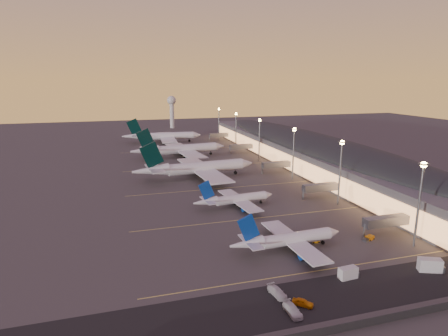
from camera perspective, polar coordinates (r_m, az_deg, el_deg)
ground at (r=140.43m, az=4.44°, el=-6.91°), size 700.00×700.00×0.00m
airliner_narrow_south at (r=111.90m, az=9.61°, el=-10.70°), size 35.23×31.46×12.60m
airliner_narrow_north at (r=145.94m, az=1.63°, el=-4.79°), size 33.53×30.13×11.97m
airliner_wide_near at (r=187.94m, az=-4.31°, el=-0.03°), size 62.88×57.57×20.11m
airliner_wide_mid at (r=240.32m, az=-6.79°, el=2.83°), size 61.67×56.59×19.73m
airliner_wide_far at (r=298.97m, az=-9.36°, el=4.80°), size 61.30×55.87×19.62m
terminal_building at (r=227.41m, az=12.62°, el=2.95°), size 56.35×255.00×17.46m
light_masts at (r=207.96m, az=7.47°, el=4.66°), size 2.20×217.20×25.90m
radar_tower at (r=388.15m, az=-7.97°, el=9.27°), size 9.00×9.00×32.50m
service_lane at (r=95.32m, az=17.07°, el=-17.88°), size 260.00×16.00×0.01m
lane_markings at (r=176.51m, az=-0.16°, el=-2.61°), size 90.00×180.36×0.00m
fence at (r=86.76m, az=21.74°, el=-20.90°), size 124.00×0.12×2.00m
baggage_tug_a at (r=119.53m, az=13.53°, el=-10.73°), size 3.69×1.75×1.08m
baggage_tug_b at (r=126.08m, az=21.17°, el=-9.96°), size 4.46×2.98×1.24m
catering_truck_a at (r=101.93m, az=18.50°, el=-14.94°), size 5.39×2.43×2.95m
catering_truck_b at (r=113.38m, az=29.03°, el=-12.87°), size 6.59×4.68×3.47m
service_van_a at (r=91.44m, az=8.10°, el=-18.19°), size 3.40×6.32×1.74m
service_van_b at (r=88.93m, az=11.92°, el=-19.41°), size 4.76×4.54×1.60m
service_van_c at (r=86.05m, az=10.40°, el=-20.50°), size 2.64×6.13×1.76m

